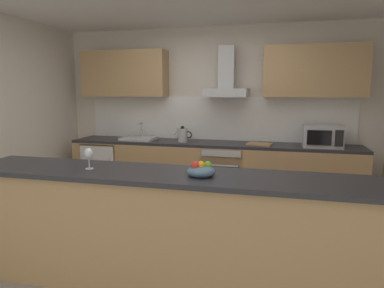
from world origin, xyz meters
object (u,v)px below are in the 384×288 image
(kettle, at_px, (183,135))
(wine_glass, at_px, (89,155))
(fruit_bowl, at_px, (201,170))
(oven, at_px, (224,173))
(chopping_board, at_px, (260,144))
(range_hood, at_px, (227,81))
(refrigerator, at_px, (106,168))
(sink, at_px, (139,138))
(microwave, at_px, (322,136))

(kettle, xyz_separation_m, wine_glass, (-0.16, -2.30, 0.11))
(kettle, height_order, fruit_bowl, kettle)
(oven, relative_size, chopping_board, 2.35)
(oven, height_order, range_hood, range_hood)
(refrigerator, height_order, fruit_bowl, fruit_bowl)
(sink, distance_m, range_hood, 1.58)
(refrigerator, bearing_deg, chopping_board, -0.50)
(chopping_board, bearing_deg, oven, 177.30)
(refrigerator, distance_m, range_hood, 2.34)
(wine_glass, bearing_deg, microwave, 47.67)
(microwave, relative_size, range_hood, 0.69)
(oven, xyz_separation_m, kettle, (-0.62, -0.03, 0.55))
(refrigerator, distance_m, microwave, 3.28)
(kettle, xyz_separation_m, range_hood, (0.62, 0.16, 0.78))
(oven, xyz_separation_m, fruit_bowl, (0.19, -2.34, 0.58))
(refrigerator, distance_m, wine_glass, 2.68)
(wine_glass, bearing_deg, kettle, 85.99)
(chopping_board, bearing_deg, range_hood, 163.05)
(microwave, height_order, fruit_bowl, microwave)
(kettle, distance_m, range_hood, 1.01)
(range_hood, bearing_deg, sink, -174.89)
(fruit_bowl, bearing_deg, range_hood, 94.35)
(chopping_board, bearing_deg, fruit_bowl, -97.74)
(refrigerator, xyz_separation_m, wine_glass, (1.12, -2.33, 0.69))
(sink, bearing_deg, kettle, -3.61)
(oven, bearing_deg, refrigerator, -179.92)
(kettle, relative_size, range_hood, 0.40)
(microwave, distance_m, wine_glass, 3.12)
(microwave, distance_m, chopping_board, 0.83)
(oven, height_order, chopping_board, chopping_board)
(sink, height_order, kettle, sink)
(sink, relative_size, range_hood, 0.69)
(refrigerator, height_order, microwave, microwave)
(refrigerator, height_order, chopping_board, chopping_board)
(kettle, bearing_deg, chopping_board, 0.51)
(oven, distance_m, kettle, 0.82)
(sink, relative_size, wine_glass, 2.81)
(wine_glass, relative_size, chopping_board, 0.52)
(wine_glass, height_order, fruit_bowl, wine_glass)
(oven, relative_size, fruit_bowl, 3.64)
(kettle, distance_m, wine_glass, 2.31)
(oven, height_order, fruit_bowl, fruit_bowl)
(oven, relative_size, kettle, 2.77)
(wine_glass, bearing_deg, range_hood, 72.48)
(kettle, bearing_deg, oven, 3.13)
(sink, bearing_deg, oven, -0.48)
(kettle, height_order, wine_glass, wine_glass)
(wine_glass, bearing_deg, refrigerator, 115.58)
(oven, distance_m, fruit_bowl, 2.42)
(refrigerator, xyz_separation_m, kettle, (1.28, -0.03, 0.58))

